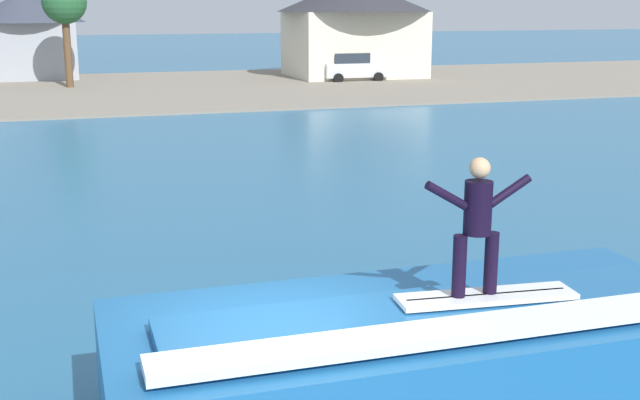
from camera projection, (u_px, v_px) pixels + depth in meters
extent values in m
cube|color=#1D5D98|center=(417.00, 365.00, 9.84)|extent=(7.33, 3.01, 1.43)
cube|color=#1D5D98|center=(432.00, 314.00, 9.31)|extent=(6.23, 1.35, 0.16)
cube|color=white|center=(457.00, 331.00, 8.74)|extent=(6.60, 0.54, 0.12)
cube|color=white|center=(486.00, 296.00, 9.50)|extent=(2.15, 0.68, 0.06)
cube|color=black|center=(486.00, 294.00, 9.50)|extent=(1.94, 0.22, 0.01)
cylinder|color=black|center=(459.00, 266.00, 9.34)|extent=(0.16, 0.16, 0.73)
cylinder|color=black|center=(491.00, 263.00, 9.46)|extent=(0.16, 0.16, 0.73)
cylinder|color=black|center=(478.00, 208.00, 9.24)|extent=(0.32, 0.32, 0.62)
sphere|color=tan|center=(480.00, 168.00, 9.13)|extent=(0.24, 0.24, 0.24)
cylinder|color=black|center=(447.00, 196.00, 9.08)|extent=(0.53, 0.10, 0.36)
cylinder|color=black|center=(510.00, 191.00, 9.32)|extent=(0.53, 0.10, 0.36)
cube|color=gray|center=(99.00, 91.00, 47.16)|extent=(120.00, 23.17, 0.10)
cube|color=silver|center=(353.00, 70.00, 52.98)|extent=(4.19, 1.87, 0.90)
cube|color=#262D38|center=(349.00, 58.00, 52.71)|extent=(2.30, 1.68, 0.64)
cylinder|color=black|center=(368.00, 75.00, 54.39)|extent=(0.64, 0.22, 0.64)
cylinder|color=black|center=(378.00, 77.00, 52.57)|extent=(0.64, 0.22, 0.64)
cylinder|color=black|center=(329.00, 76.00, 53.60)|extent=(0.64, 0.22, 0.64)
cylinder|color=black|center=(338.00, 78.00, 51.77)|extent=(0.64, 0.22, 0.64)
cube|color=beige|center=(354.00, 45.00, 55.60)|extent=(8.43, 6.85, 4.41)
cube|color=#9EA3AD|center=(27.00, 51.00, 54.47)|extent=(6.32, 6.06, 3.74)
cone|color=#383D4C|center=(23.00, 7.00, 53.80)|extent=(7.84, 7.84, 1.95)
cylinder|color=brown|center=(68.00, 52.00, 48.12)|extent=(0.44, 0.44, 4.28)
sphere|color=#235831|center=(64.00, 2.00, 47.44)|extent=(2.57, 2.57, 2.57)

